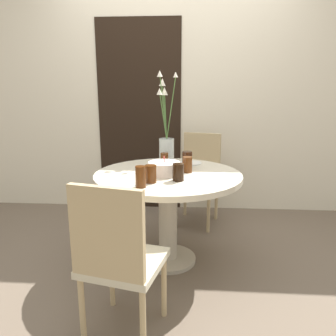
# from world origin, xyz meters

# --- Properties ---
(ground_plane) EXTENTS (16.00, 16.00, 0.00)m
(ground_plane) POSITION_xyz_m (0.00, 0.00, 0.00)
(ground_plane) COLOR #6B5B4C
(wall_back) EXTENTS (8.00, 0.05, 2.60)m
(wall_back) POSITION_xyz_m (0.00, 1.24, 1.30)
(wall_back) COLOR beige
(wall_back) RESTS_ON ground_plane
(doorway_panel) EXTENTS (0.90, 0.01, 2.05)m
(doorway_panel) POSITION_xyz_m (-0.39, 1.21, 1.02)
(doorway_panel) COLOR black
(doorway_panel) RESTS_ON ground_plane
(dining_table) EXTENTS (1.10, 1.10, 0.72)m
(dining_table) POSITION_xyz_m (0.00, 0.00, 0.57)
(dining_table) COLOR beige
(dining_table) RESTS_ON ground_plane
(chair_far_back) EXTENTS (0.50, 0.50, 0.90)m
(chair_far_back) POSITION_xyz_m (0.25, 0.85, 0.50)
(chair_far_back) COLOR beige
(chair_far_back) RESTS_ON ground_plane
(chair_near_front) EXTENTS (0.48, 0.48, 0.90)m
(chair_near_front) POSITION_xyz_m (-0.20, -0.86, 0.50)
(chair_near_front) COLOR beige
(chair_near_front) RESTS_ON ground_plane
(birthday_cake) EXTENTS (0.24, 0.24, 0.14)m
(birthday_cake) POSITION_xyz_m (-0.03, -0.04, 0.76)
(birthday_cake) COLOR white
(birthday_cake) RESTS_ON dining_table
(flower_vase) EXTENTS (0.18, 0.24, 0.76)m
(flower_vase) POSITION_xyz_m (-0.05, 0.42, 0.93)
(flower_vase) COLOR silver
(flower_vase) RESTS_ON dining_table
(side_plate) EXTENTS (0.19, 0.19, 0.01)m
(side_plate) POSITION_xyz_m (0.16, 0.34, 0.72)
(side_plate) COLOR white
(side_plate) RESTS_ON dining_table
(drink_glass_0) EXTENTS (0.07, 0.07, 0.14)m
(drink_glass_0) POSITION_xyz_m (-0.15, -0.37, 0.79)
(drink_glass_0) COLOR #51280F
(drink_glass_0) RESTS_ON dining_table
(drink_glass_1) EXTENTS (0.08, 0.08, 0.12)m
(drink_glass_1) POSITION_xyz_m (0.08, -0.20, 0.78)
(drink_glass_1) COLOR black
(drink_glass_1) RESTS_ON dining_table
(drink_glass_2) EXTENTS (0.08, 0.08, 0.12)m
(drink_glass_2) POSITION_xyz_m (-0.10, -0.26, 0.78)
(drink_glass_2) COLOR #51280F
(drink_glass_2) RESTS_ON dining_table
(drink_glass_3) EXTENTS (0.07, 0.07, 0.12)m
(drink_glass_3) POSITION_xyz_m (0.14, 0.04, 0.78)
(drink_glass_3) COLOR #51280F
(drink_glass_3) RESTS_ON dining_table
(drink_glass_4) EXTENTS (0.06, 0.06, 0.10)m
(drink_glass_4) POSITION_xyz_m (-0.05, 0.26, 0.77)
(drink_glass_4) COLOR #51280F
(drink_glass_4) RESTS_ON dining_table
(drink_glass_5) EXTENTS (0.08, 0.08, 0.13)m
(drink_glass_5) POSITION_xyz_m (0.14, 0.18, 0.78)
(drink_glass_5) COLOR #33190C
(drink_glass_5) RESTS_ON dining_table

